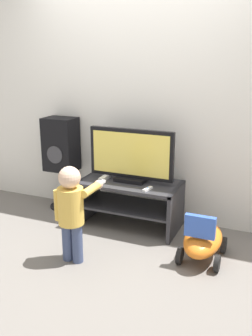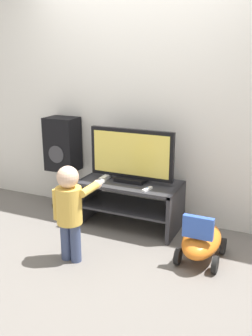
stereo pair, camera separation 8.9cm
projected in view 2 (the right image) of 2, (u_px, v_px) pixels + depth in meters
The scene contains 9 objects.
ground_plane at pixel (119, 235), 3.65m from camera, with size 16.00×16.00×0.00m, color slate.
wall_back at pixel (144, 95), 3.80m from camera, with size 10.00×0.06×2.60m.
tv_stand at pixel (130, 197), 3.79m from camera, with size 1.00×0.52×0.47m.
television at pixel (131, 156), 3.69m from camera, with size 0.87×0.20×0.53m.
game_console at pixel (105, 178), 3.80m from camera, with size 0.05×0.18×0.04m.
remote_primary at pixel (147, 189), 3.50m from camera, with size 0.06×0.13×0.03m.
child at pixel (70, 206), 3.09m from camera, with size 0.32×0.48×0.84m.
speaker_tower at pixel (63, 147), 4.17m from camera, with size 0.35×0.31×1.04m.
ride_on_toy at pixel (201, 241), 3.18m from camera, with size 0.35×0.61×0.46m.
Camera 2 is at (1.44, -2.98, 1.68)m, focal length 40.00 mm.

